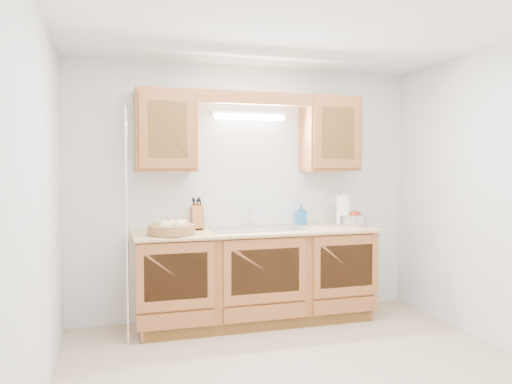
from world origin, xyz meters
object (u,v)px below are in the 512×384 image
object	(u,v)px
fruit_basket	(171,228)
knife_block	(197,217)
paper_towel	(343,210)
apple_bowl	(353,219)

from	to	relation	value
fruit_basket	knife_block	xyz separation A→B (m)	(0.28, 0.29, 0.06)
fruit_basket	paper_towel	xyz separation A→B (m)	(1.76, 0.20, 0.09)
knife_block	paper_towel	size ratio (longest dim) A/B	0.89
fruit_basket	knife_block	size ratio (longest dim) A/B	1.51
knife_block	fruit_basket	bearing A→B (deg)	-137.75
knife_block	apple_bowl	world-z (taller)	knife_block
paper_towel	fruit_basket	bearing A→B (deg)	-173.57
paper_towel	apple_bowl	xyz separation A→B (m)	(0.08, -0.04, -0.09)
knife_block	apple_bowl	distance (m)	1.58
fruit_basket	apple_bowl	xyz separation A→B (m)	(1.85, 0.16, 0.01)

